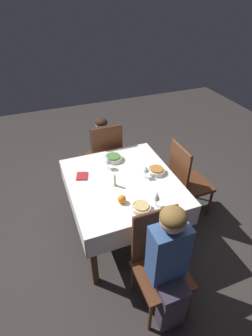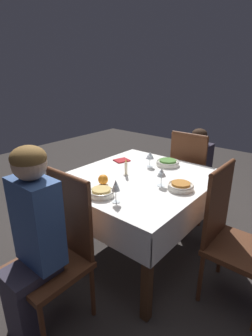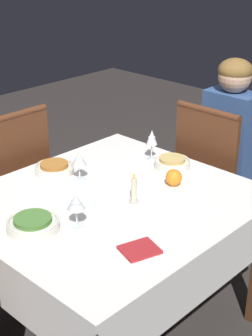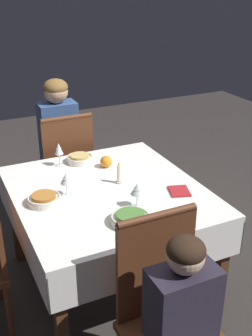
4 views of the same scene
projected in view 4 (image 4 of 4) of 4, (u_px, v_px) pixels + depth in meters
name	position (u px, v px, depth m)	size (l,w,h in m)	color
ground_plane	(109.00, 284.00, 2.94)	(8.00, 8.00, 0.00)	#332D2B
dining_table	(108.00, 202.00, 2.66)	(1.25, 1.14, 0.75)	white
chair_east	(65.00, 168.00, 3.43)	(0.44, 0.44, 1.01)	#562D19
chair_west	(167.00, 312.00, 1.97)	(0.44, 0.44, 1.01)	#562D19
person_adult_denim	(58.00, 142.00, 3.50)	(0.34, 0.30, 1.24)	#383342
person_child_dark	(188.00, 335.00, 1.81)	(0.33, 0.30, 1.02)	#4C4233
bowl_east	(80.00, 159.00, 2.99)	(0.19, 0.19, 0.06)	silver
wine_glass_east	(59.00, 150.00, 2.90)	(0.06, 0.06, 0.17)	white
bowl_west	(130.00, 218.00, 2.26)	(0.22, 0.22, 0.06)	silver
wine_glass_west	(137.00, 190.00, 2.39)	(0.08, 0.08, 0.15)	white
bowl_north	(44.00, 199.00, 2.46)	(0.20, 0.20, 0.06)	silver
wine_glass_north	(66.00, 179.00, 2.51)	(0.07, 0.07, 0.15)	white
candle_centerpiece	(119.00, 175.00, 2.68)	(0.04, 0.04, 0.15)	beige
orange_fruit	(106.00, 162.00, 2.91)	(0.08, 0.08, 0.08)	orange
napkin_red_folded	(179.00, 191.00, 2.59)	(0.17, 0.15, 0.01)	#AD2328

